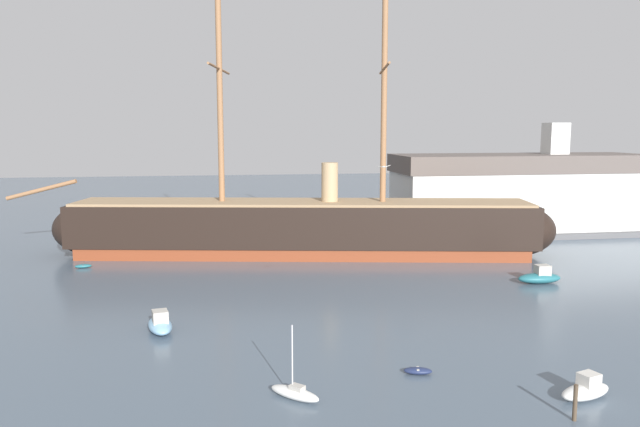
{
  "coord_description": "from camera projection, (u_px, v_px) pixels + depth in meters",
  "views": [
    {
      "loc": [
        -13.97,
        -23.01,
        16.51
      ],
      "look_at": [
        -3.7,
        38.75,
        7.94
      ],
      "focal_mm": 35.13,
      "sensor_mm": 36.0,
      "label": 1
    }
  ],
  "objects": [
    {
      "name": "dockside_warehouse_right",
      "position": [
        520.0,
        194.0,
        98.69
      ],
      "size": [
        42.89,
        14.8,
        17.32
      ],
      "color": "#565659",
      "rests_on": "ground"
    },
    {
      "name": "sailboat_foreground_left",
      "position": [
        295.0,
        393.0,
        38.4
      ],
      "size": [
        3.32,
        3.25,
        4.65
      ],
      "color": "silver",
      "rests_on": "ground"
    },
    {
      "name": "dinghy_far_left",
      "position": [
        83.0,
        266.0,
        74.34
      ],
      "size": [
        2.01,
        1.07,
        0.45
      ],
      "color": "#236670",
      "rests_on": "ground"
    },
    {
      "name": "motorboat_mid_left",
      "position": [
        160.0,
        324.0,
        51.0
      ],
      "size": [
        2.7,
        4.7,
        1.86
      ],
      "color": "#7FB2D6",
      "rests_on": "ground"
    },
    {
      "name": "dinghy_near_centre",
      "position": [
        418.0,
        371.0,
        42.27
      ],
      "size": [
        2.06,
        1.3,
        0.45
      ],
      "color": "#1E284C",
      "rests_on": "ground"
    },
    {
      "name": "motorboat_alongside_stern",
      "position": [
        540.0,
        277.0,
        66.94
      ],
      "size": [
        4.77,
        2.09,
        1.98
      ],
      "color": "#236670",
      "rests_on": "ground"
    },
    {
      "name": "tall_ship",
      "position": [
        302.0,
        227.0,
        81.4
      ],
      "size": [
        71.01,
        20.02,
        34.41
      ],
      "color": "brown",
      "rests_on": "ground"
    },
    {
      "name": "mooring_piling_nearest",
      "position": [
        575.0,
        403.0,
        35.44
      ],
      "size": [
        0.25,
        0.25,
        2.13
      ],
      "primitive_type": "cylinder",
      "color": "#4C3D2D",
      "rests_on": "ground"
    },
    {
      "name": "motorboat_distant_centre",
      "position": [
        328.0,
        242.0,
        88.05
      ],
      "size": [
        1.8,
        3.88,
        1.59
      ],
      "color": "#B22D28",
      "rests_on": "ground"
    },
    {
      "name": "seagull_in_flight",
      "position": [
        384.0,
        167.0,
        42.6
      ],
      "size": [
        1.17,
        0.9,
        0.14
      ],
      "color": "silver"
    },
    {
      "name": "motorboat_foreground_right",
      "position": [
        586.0,
        390.0,
        38.45
      ],
      "size": [
        4.03,
        2.63,
        1.57
      ],
      "color": "silver",
      "rests_on": "ground"
    }
  ]
}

